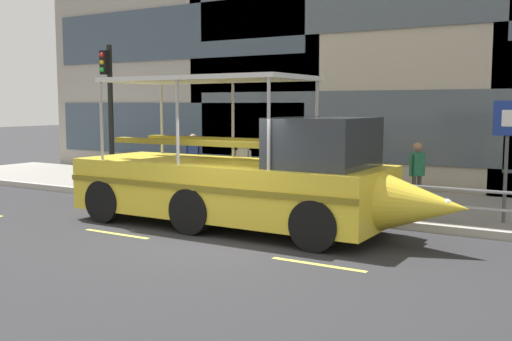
% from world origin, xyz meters
% --- Properties ---
extents(ground_plane, '(120.00, 120.00, 0.00)m').
position_xyz_m(ground_plane, '(0.00, 0.00, 0.00)').
color(ground_plane, '#2B2B2D').
extents(sidewalk, '(32.00, 4.80, 0.18)m').
position_xyz_m(sidewalk, '(0.00, 5.60, 0.09)').
color(sidewalk, gray).
rests_on(sidewalk, ground_plane).
extents(curb_edge, '(32.00, 0.18, 0.18)m').
position_xyz_m(curb_edge, '(0.00, 3.11, 0.09)').
color(curb_edge, '#B2ADA3').
rests_on(curb_edge, ground_plane).
extents(lane_centreline, '(25.80, 0.12, 0.01)m').
position_xyz_m(lane_centreline, '(-0.00, -0.62, 0.00)').
color(lane_centreline, '#DBD64C').
rests_on(lane_centreline, ground_plane).
extents(curb_guardrail, '(11.79, 0.09, 0.80)m').
position_xyz_m(curb_guardrail, '(-0.56, 3.45, 0.73)').
color(curb_guardrail, '#9EA0A8').
rests_on(curb_guardrail, sidewalk).
extents(traffic_light_pole, '(0.24, 0.46, 4.43)m').
position_xyz_m(traffic_light_pole, '(-6.76, 3.61, 2.85)').
color(traffic_light_pole, black).
rests_on(traffic_light_pole, sidewalk).
extents(parking_sign, '(0.60, 0.12, 2.68)m').
position_xyz_m(parking_sign, '(4.67, 4.10, 2.00)').
color(parking_sign, '#4C4F54').
rests_on(parking_sign, sidewalk).
extents(leaned_bicycle, '(1.74, 0.46, 0.96)m').
position_xyz_m(leaned_bicycle, '(-7.17, 3.91, 0.56)').
color(leaned_bicycle, black).
rests_on(leaned_bicycle, sidewalk).
extents(duck_tour_boat, '(9.19, 2.54, 3.41)m').
position_xyz_m(duck_tour_boat, '(-0.30, 1.33, 1.10)').
color(duck_tour_boat, yellow).
rests_on(duck_tour_boat, ground_plane).
extents(pedestrian_near_bow, '(0.33, 0.41, 1.66)m').
position_xyz_m(pedestrian_near_bow, '(2.49, 4.89, 1.18)').
color(pedestrian_near_bow, '#47423D').
rests_on(pedestrian_near_bow, sidewalk).
extents(pedestrian_mid_left, '(0.23, 0.49, 1.70)m').
position_xyz_m(pedestrian_mid_left, '(-0.79, 4.78, 1.21)').
color(pedestrian_mid_left, black).
rests_on(pedestrian_mid_left, sidewalk).
extents(pedestrian_mid_right, '(0.46, 0.23, 1.62)m').
position_xyz_m(pedestrian_mid_right, '(-2.30, 4.33, 1.16)').
color(pedestrian_mid_right, '#1E2338').
rests_on(pedestrian_mid_right, sidewalk).
extents(pedestrian_near_stern, '(0.44, 0.32, 1.71)m').
position_xyz_m(pedestrian_near_stern, '(-4.42, 4.78, 1.21)').
color(pedestrian_near_stern, '#47423D').
rests_on(pedestrian_near_stern, sidewalk).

